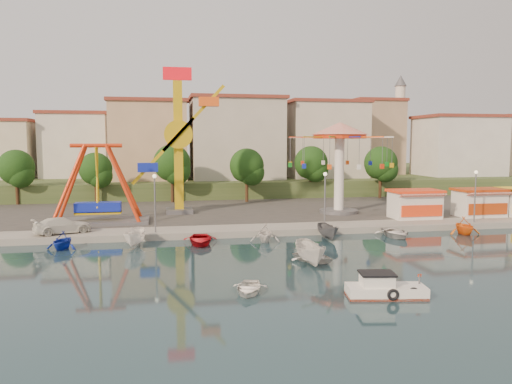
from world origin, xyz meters
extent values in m
plane|color=#15303C|center=(0.00, 0.00, 0.00)|extent=(200.00, 200.00, 0.00)
cube|color=#9E998E|center=(0.00, 62.00, 0.30)|extent=(200.00, 100.00, 0.60)
cube|color=#4C4944|center=(0.00, 30.00, 0.60)|extent=(90.00, 28.00, 0.01)
cube|color=#384C26|center=(0.00, 67.00, 1.50)|extent=(200.00, 60.00, 3.00)
cube|color=#59595E|center=(-13.74, 19.51, 0.75)|extent=(10.00, 5.00, 0.30)
cube|color=#1426B5|center=(-13.74, 19.51, 2.20)|extent=(4.50, 1.40, 1.00)
cylinder|color=red|center=(-13.74, 19.51, 8.40)|extent=(5.00, 0.40, 0.40)
cube|color=#59595E|center=(-5.46, 25.16, 0.85)|extent=(3.00, 3.00, 0.50)
cube|color=gold|center=(-5.46, 25.16, 8.10)|extent=(1.00, 1.00, 15.00)
cube|color=red|center=(-5.46, 25.16, 16.40)|extent=(3.20, 0.50, 1.40)
cylinder|color=gold|center=(-5.46, 24.36, 9.60)|extent=(3.20, 0.50, 3.20)
cube|color=gold|center=(-3.75, 24.16, 11.42)|extent=(7.09, 0.35, 7.54)
cube|color=#FA5716|center=(-2.04, 24.16, 13.25)|extent=(2.20, 1.20, 1.00)
cylinder|color=#59595E|center=(12.59, 21.72, 0.80)|extent=(4.40, 4.40, 0.40)
cylinder|color=white|center=(12.59, 21.72, 5.10)|extent=(1.10, 1.10, 9.00)
cylinder|color=red|center=(12.59, 21.72, 9.40)|extent=(6.00, 6.00, 0.50)
cone|color=red|center=(12.59, 21.72, 10.30)|extent=(6.40, 6.40, 1.40)
cube|color=white|center=(19.26, 16.50, 2.00)|extent=(5.00, 3.00, 2.80)
cube|color=#F23C15|center=(19.26, 16.50, 3.55)|extent=(5.40, 3.40, 0.25)
cube|color=red|center=(19.26, 14.80, 3.20)|extent=(5.00, 0.77, 0.43)
cube|color=white|center=(26.95, 16.50, 2.00)|extent=(5.00, 3.00, 2.80)
cube|color=#AA370D|center=(26.95, 16.50, 3.55)|extent=(5.40, 3.40, 0.25)
cube|color=red|center=(26.95, 14.80, 3.20)|extent=(5.00, 0.77, 0.43)
cylinder|color=#59595E|center=(-8.00, 13.00, 3.10)|extent=(0.14, 0.14, 5.00)
cylinder|color=#59595E|center=(8.00, 13.00, 3.10)|extent=(0.14, 0.14, 5.00)
cylinder|color=#59595E|center=(24.00, 13.00, 3.10)|extent=(0.14, 0.14, 5.00)
cylinder|color=#382314|center=(-26.00, 36.98, 2.40)|extent=(0.44, 0.44, 3.60)
sphere|color=black|center=(-26.00, 36.98, 5.49)|extent=(4.60, 4.60, 4.60)
cylinder|color=#382314|center=(-16.00, 36.24, 2.30)|extent=(0.44, 0.44, 3.40)
sphere|color=black|center=(-16.00, 36.24, 5.22)|extent=(4.35, 4.35, 4.35)
cylinder|color=#382314|center=(-6.00, 35.81, 2.56)|extent=(0.44, 0.44, 3.92)
sphere|color=black|center=(-6.00, 35.81, 5.94)|extent=(5.02, 5.02, 5.02)
cylinder|color=#382314|center=(4.00, 34.36, 2.43)|extent=(0.44, 0.44, 3.66)
sphere|color=black|center=(4.00, 34.36, 5.58)|extent=(4.68, 4.68, 4.68)
cylinder|color=#382314|center=(14.00, 37.35, 2.50)|extent=(0.44, 0.44, 3.80)
sphere|color=black|center=(14.00, 37.35, 5.77)|extent=(4.86, 4.86, 4.86)
cylinder|color=#382314|center=(24.00, 35.54, 2.49)|extent=(0.44, 0.44, 3.77)
sphere|color=black|center=(24.00, 35.54, 5.73)|extent=(4.83, 4.83, 4.83)
cube|color=silver|center=(-21.33, 51.38, 7.32)|extent=(12.33, 9.01, 8.63)
cube|color=tan|center=(-8.19, 51.96, 8.62)|extent=(11.95, 9.28, 11.23)
cube|color=beige|center=(5.60, 48.80, 7.60)|extent=(12.59, 10.50, 9.20)
cube|color=beige|center=(19.07, 52.20, 7.62)|extent=(10.75, 9.23, 9.24)
cube|color=tan|center=(32.37, 50.33, 8.61)|extent=(12.77, 10.96, 11.21)
cube|color=silver|center=(44.15, 48.77, 9.18)|extent=(8.23, 8.98, 12.36)
cube|color=beige|center=(56.03, 53.70, 7.38)|extent=(11.59, 10.93, 8.76)
cylinder|color=silver|center=(36.00, 54.00, 11.00)|extent=(1.80, 1.80, 16.00)
cylinder|color=#59595E|center=(36.00, 54.00, 16.00)|extent=(2.80, 2.80, 0.30)
cone|color=#59595E|center=(36.00, 54.00, 20.00)|extent=(2.20, 2.20, 2.00)
cube|color=white|center=(5.03, -6.83, 0.26)|extent=(4.62, 2.37, 0.79)
cube|color=red|center=(5.03, -6.83, 0.07)|extent=(4.62, 2.37, 0.14)
cube|color=white|center=(4.50, -6.74, 0.93)|extent=(1.95, 1.59, 0.79)
cube|color=black|center=(4.50, -6.74, 1.37)|extent=(2.16, 1.79, 0.11)
torus|color=black|center=(5.03, -7.71, 0.40)|extent=(0.69, 0.28, 0.67)
torus|color=black|center=(6.26, -7.67, 0.40)|extent=(0.69, 0.28, 0.67)
imported|color=white|center=(3.50, 2.00, 0.35)|extent=(3.92, 4.10, 0.69)
imported|color=white|center=(-2.51, -4.69, 0.31)|extent=(2.88, 3.44, 0.61)
imported|color=silver|center=(2.98, 1.05, 0.86)|extent=(1.71, 4.46, 1.72)
imported|color=silver|center=(-16.18, 14.00, 1.32)|extent=(5.35, 3.87, 1.44)
imported|color=#132AA7|center=(-15.44, 9.80, 0.75)|extent=(3.18, 3.44, 1.51)
imported|color=white|center=(-9.63, 9.80, 0.77)|extent=(2.15, 4.16, 1.53)
imported|color=red|center=(-4.21, 9.80, 0.43)|extent=(3.25, 4.36, 0.86)
imported|color=silver|center=(1.48, 9.80, 0.80)|extent=(3.26, 3.56, 1.60)
imported|color=#5A5A5F|center=(7.25, 9.80, 0.72)|extent=(1.42, 3.74, 1.44)
imported|color=silver|center=(13.77, 9.80, 0.43)|extent=(3.07, 4.22, 0.86)
imported|color=orange|center=(20.80, 9.80, 0.86)|extent=(3.14, 3.54, 1.71)
camera|label=1|loc=(-7.28, -32.48, 8.72)|focal=35.00mm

